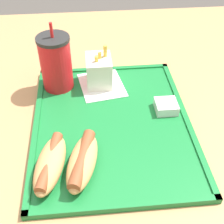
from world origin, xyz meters
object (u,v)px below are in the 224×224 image
hot_dog_far (50,164)px  sauce_cup_mayo (166,106)px  fries_carton (99,71)px  soda_cup (56,63)px  hot_dog_near (82,161)px

hot_dog_far → sauce_cup_mayo: hot_dog_far is taller
fries_carton → soda_cup: bearing=90.3°
soda_cup → fries_carton: (0.00, -0.10, -0.03)m
soda_cup → hot_dog_near: (-0.27, -0.05, -0.05)m
sauce_cup_mayo → hot_dog_far: bearing=120.8°
hot_dog_near → sauce_cup_mayo: hot_dog_near is taller
soda_cup → fries_carton: 0.11m
hot_dog_far → sauce_cup_mayo: 0.30m
hot_dog_near → hot_dog_far: bearing=90.0°
hot_dog_far → fries_carton: size_ratio=1.42×
hot_dog_far → hot_dog_near: size_ratio=0.99×
hot_dog_far → fries_carton: 0.29m
hot_dog_far → hot_dog_near: (0.00, -0.06, 0.00)m
hot_dog_far → fries_carton: bearing=-21.8°
hot_dog_far → sauce_cup_mayo: bearing=-59.2°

